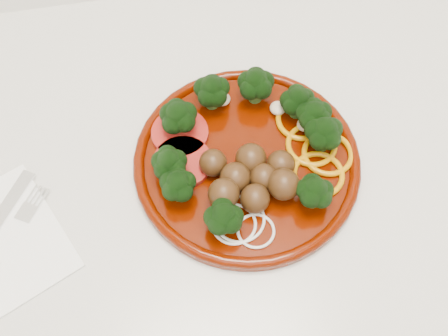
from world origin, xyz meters
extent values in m
cube|color=silver|center=(0.00, 1.70, 0.43)|extent=(2.40, 0.60, 0.87)
cube|color=beige|center=(0.00, 1.70, 0.89)|extent=(2.40, 0.60, 0.03)
cylinder|color=#410C00|center=(0.23, 1.69, 0.91)|extent=(0.27, 0.27, 0.01)
torus|color=#410C00|center=(0.23, 1.69, 0.91)|extent=(0.28, 0.28, 0.01)
sphere|color=#412710|center=(0.23, 1.62, 0.93)|extent=(0.04, 0.04, 0.04)
sphere|color=#412710|center=(0.27, 1.66, 0.93)|extent=(0.04, 0.04, 0.04)
sphere|color=#412710|center=(0.23, 1.68, 0.93)|extent=(0.04, 0.04, 0.04)
sphere|color=#412710|center=(0.19, 1.63, 0.93)|extent=(0.04, 0.04, 0.04)
sphere|color=#412710|center=(0.26, 1.63, 0.93)|extent=(0.04, 0.04, 0.04)
sphere|color=#412710|center=(0.19, 1.68, 0.93)|extent=(0.04, 0.04, 0.04)
sphere|color=#412710|center=(0.21, 1.65, 0.93)|extent=(0.04, 0.04, 0.04)
sphere|color=#412710|center=(0.24, 1.65, 0.93)|extent=(0.04, 0.04, 0.04)
torus|color=#B47206|center=(0.31, 1.69, 0.92)|extent=(0.06, 0.06, 0.01)
torus|color=#B47206|center=(0.31, 1.65, 0.92)|extent=(0.06, 0.06, 0.01)
torus|color=#B47206|center=(0.31, 1.73, 0.92)|extent=(0.06, 0.06, 0.01)
torus|color=#B47206|center=(0.33, 1.67, 0.92)|extent=(0.06, 0.06, 0.01)
cylinder|color=#720A07|center=(0.16, 1.74, 0.92)|extent=(0.07, 0.07, 0.01)
cylinder|color=#720A07|center=(0.15, 1.69, 0.92)|extent=(0.07, 0.07, 0.01)
torus|color=beige|center=(0.20, 1.60, 0.91)|extent=(0.05, 0.05, 0.00)
torus|color=beige|center=(0.22, 1.59, 0.91)|extent=(0.04, 0.04, 0.00)
torus|color=beige|center=(0.21, 1.61, 0.91)|extent=(0.06, 0.06, 0.00)
ellipsoid|color=#C6B793|center=(0.28, 1.75, 0.92)|extent=(0.02, 0.02, 0.01)
ellipsoid|color=#C6B793|center=(0.22, 1.77, 0.92)|extent=(0.02, 0.02, 0.01)
ellipsoid|color=#C6B793|center=(0.31, 1.72, 0.92)|extent=(0.02, 0.02, 0.01)
cube|color=silver|center=(-0.06, 1.68, 0.91)|extent=(0.07, 0.10, 0.00)
cube|color=silver|center=(-0.03, 1.67, 0.91)|extent=(0.03, 0.03, 0.00)
cube|color=silver|center=(-0.01, 1.68, 0.91)|extent=(0.02, 0.02, 0.00)
cube|color=silver|center=(-0.02, 1.68, 0.91)|extent=(0.02, 0.02, 0.00)
cube|color=silver|center=(-0.02, 1.69, 0.91)|extent=(0.02, 0.02, 0.00)
cube|color=silver|center=(-0.03, 1.69, 0.91)|extent=(0.02, 0.02, 0.00)
camera|label=1|loc=(0.14, 1.35, 1.50)|focal=45.00mm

